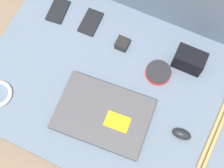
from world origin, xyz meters
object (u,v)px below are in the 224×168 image
(phone_silver, at_px, (58,11))
(camera_pouch, at_px, (189,60))
(laptop, at_px, (103,114))
(speaker_puck, at_px, (158,72))
(computer_mouse, at_px, (181,134))
(charger_brick, at_px, (122,44))
(phone_black, at_px, (91,22))

(phone_silver, relative_size, camera_pouch, 1.03)
(laptop, bearing_deg, speaker_puck, 59.19)
(speaker_puck, bearing_deg, phone_silver, 170.24)
(computer_mouse, height_order, phone_silver, computer_mouse)
(speaker_puck, xyz_separation_m, charger_brick, (-0.18, 0.05, 0.01))
(phone_black, height_order, charger_brick, charger_brick)
(phone_black, xyz_separation_m, camera_pouch, (0.43, -0.01, 0.04))
(phone_silver, relative_size, phone_black, 1.01)
(charger_brick, bearing_deg, computer_mouse, -35.13)
(camera_pouch, relative_size, charger_brick, 2.34)
(camera_pouch, bearing_deg, speaker_puck, -137.13)
(phone_black, height_order, camera_pouch, camera_pouch)
(computer_mouse, bearing_deg, speaker_puck, 126.93)
(speaker_puck, height_order, phone_silver, speaker_puck)
(speaker_puck, relative_size, camera_pouch, 0.87)
(speaker_puck, height_order, phone_black, speaker_puck)
(laptop, height_order, charger_brick, charger_brick)
(phone_silver, bearing_deg, charger_brick, -12.43)
(charger_brick, bearing_deg, phone_silver, 173.85)
(computer_mouse, distance_m, phone_black, 0.59)
(phone_silver, distance_m, charger_brick, 0.32)
(laptop, xyz_separation_m, computer_mouse, (0.29, 0.05, 0.00))
(charger_brick, bearing_deg, camera_pouch, 6.96)
(laptop, distance_m, phone_black, 0.40)
(phone_black, bearing_deg, charger_brick, -16.44)
(laptop, xyz_separation_m, speaker_puck, (0.12, 0.25, -0.00))
(charger_brick, bearing_deg, speaker_puck, -15.91)
(camera_pouch, bearing_deg, charger_brick, -173.04)
(phone_silver, xyz_separation_m, camera_pouch, (0.58, -0.00, 0.04))
(camera_pouch, bearing_deg, computer_mouse, -74.34)
(laptop, distance_m, charger_brick, 0.30)
(laptop, relative_size, phone_black, 3.00)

